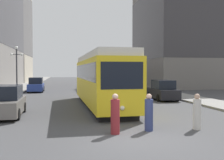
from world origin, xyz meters
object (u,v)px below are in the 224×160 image
Objects in this scene: pedestrian_crossing_far at (115,115)px; pedestrian_on_sidewalk at (197,113)px; streetcar at (101,78)px; parked_car_left_mid at (6,102)px; parked_car_right_far at (163,91)px; pedestrian_crossing_near at (149,114)px; parked_car_left_near at (36,85)px; transit_bus at (107,76)px; lamp_post_left_far at (17,62)px.

pedestrian_crossing_far reaches higher than pedestrian_on_sidewalk.
streetcar is 7.08m from parked_car_left_mid.
parked_car_right_far is 2.55× the size of pedestrian_crossing_far.
parked_car_left_mid reaches higher than pedestrian_crossing_near.
parked_car_left_near is 0.98× the size of parked_car_right_far.
parked_car_right_far reaches higher than pedestrian_crossing_near.
streetcar is 3.11× the size of parked_car_right_far.
pedestrian_on_sidewalk is at bearing -69.19° from parked_car_left_near.
streetcar reaches higher than transit_bus.
lamp_post_left_far is at bearing 95.63° from parked_car_left_mid.
pedestrian_crossing_far is at bearing -77.31° from pedestrian_on_sidewalk.
pedestrian_crossing_near is at bearing 67.69° from parked_car_right_far.
parked_car_left_near is 0.80× the size of lamp_post_left_far.
parked_car_left_near reaches higher than pedestrian_crossing_far.
pedestrian_crossing_far is (5.45, -23.94, -0.04)m from parked_car_left_near.
pedestrian_crossing_near is at bearing -84.85° from streetcar.
parked_car_left_mid is 7.75m from pedestrian_crossing_far.
lamp_post_left_far reaches higher than pedestrian_crossing_far.
streetcar reaches higher than pedestrian_crossing_near.
parked_car_left_mid is 8.76m from pedestrian_crossing_near.
streetcar is 16.32m from parked_car_left_near.
transit_bus is at bearing 19.22° from parked_car_left_near.
streetcar is 2.97× the size of parked_car_left_mid.
lamp_post_left_far is at bearing 152.00° from pedestrian_crossing_near.
transit_bus reaches higher than parked_car_right_far.
parked_car_right_far is 17.14m from lamp_post_left_far.
pedestrian_crossing_near is 1.02× the size of pedestrian_on_sidewalk.
parked_car_left_mid is 14.04m from parked_car_right_far.
streetcar is 8.32× the size of pedestrian_on_sidewalk.
parked_car_right_far is at bearing -19.46° from pedestrian_crossing_far.
parked_car_left_near is 4.29m from lamp_post_left_far.
streetcar is 7.92× the size of pedestrian_crossing_far.
parked_car_left_mid is at bearing -109.90° from pedestrian_on_sidewalk.
transit_bus reaches higher than pedestrian_crossing_near.
lamp_post_left_far reaches higher than parked_car_left_near.
parked_car_right_far is 2.63× the size of pedestrian_crossing_near.
parked_car_left_mid is 0.86× the size of lamp_post_left_far.
parked_car_left_mid is at bearing -152.36° from streetcar.
pedestrian_on_sidewalk is (2.26, -0.12, -0.01)m from pedestrian_crossing_near.
parked_car_right_far reaches higher than pedestrian_crossing_far.
pedestrian_on_sidewalk is (9.31, -5.32, -0.08)m from parked_car_left_mid.
parked_car_left_near is 25.51m from pedestrian_on_sidewalk.
transit_bus is 27.24m from pedestrian_on_sidewalk.
transit_bus is at bearing 1.29° from pedestrian_crossing_far.
pedestrian_on_sidewalk is 24.11m from lamp_post_left_far.
streetcar is at bearing -149.92° from pedestrian_on_sidewalk.
pedestrian_on_sidewalk is at bearing 35.90° from pedestrian_crossing_near.
parked_car_left_mid is (-9.61, -21.89, -1.10)m from transit_bus.
transit_bus is 7.56× the size of pedestrian_crossing_near.
parked_car_left_mid is at bearing -112.75° from transit_bus.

